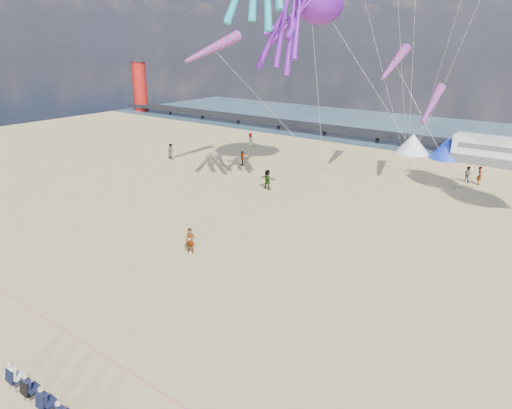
% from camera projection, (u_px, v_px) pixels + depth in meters
% --- Properties ---
extents(ground, '(120.00, 120.00, 0.00)m').
position_uv_depth(ground, '(183.00, 304.00, 23.44)').
color(ground, '#D6BE7B').
rests_on(ground, ground).
extents(water, '(120.00, 120.00, 0.00)m').
position_uv_depth(water, '(462.00, 136.00, 64.82)').
color(water, '#3A5A6E').
rests_on(water, ground).
extents(pier, '(60.00, 3.00, 0.50)m').
position_uv_depth(pier, '(258.00, 119.00, 72.02)').
color(pier, black).
rests_on(pier, ground).
extents(lighthouse, '(2.60, 2.60, 9.00)m').
position_uv_depth(lighthouse, '(140.00, 87.00, 86.64)').
color(lighthouse, '#A5140F').
rests_on(lighthouse, ground).
extents(motorhome_0, '(6.60, 2.50, 3.00)m').
position_uv_depth(motorhome_0, '(486.00, 150.00, 49.64)').
color(motorhome_0, silver).
rests_on(motorhome_0, ground).
extents(tent_white, '(4.00, 4.00, 2.40)m').
position_uv_depth(tent_white, '(413.00, 143.00, 54.26)').
color(tent_white, white).
rests_on(tent_white, ground).
extents(tent_blue, '(4.00, 4.00, 2.40)m').
position_uv_depth(tent_blue, '(447.00, 148.00, 52.00)').
color(tent_blue, '#1933CC').
rests_on(tent_blue, ground).
extents(spectator_row, '(6.10, 0.90, 1.30)m').
position_uv_depth(spectator_row, '(47.00, 400.00, 16.32)').
color(spectator_row, black).
rests_on(spectator_row, ground).
extents(rope_line, '(34.00, 0.03, 0.03)m').
position_uv_depth(rope_line, '(100.00, 354.00, 19.67)').
color(rope_line, '#F2338C').
rests_on(rope_line, ground).
extents(standing_person, '(0.72, 0.61, 1.67)m').
position_uv_depth(standing_person, '(190.00, 241.00, 28.82)').
color(standing_person, tan).
rests_on(standing_person, ground).
extents(beachgoer_1, '(0.90, 0.78, 1.56)m').
position_uv_depth(beachgoer_1, '(468.00, 174.00, 43.38)').
color(beachgoer_1, '#7F6659').
rests_on(beachgoer_1, ground).
extents(beachgoer_3, '(1.07, 1.16, 1.57)m').
position_uv_depth(beachgoer_3, '(242.00, 158.00, 49.23)').
color(beachgoer_3, '#7F6659').
rests_on(beachgoer_3, ground).
extents(beachgoer_4, '(1.10, 0.54, 1.82)m').
position_uv_depth(beachgoer_4, '(267.00, 179.00, 41.27)').
color(beachgoer_4, '#7F6659').
rests_on(beachgoer_4, ground).
extents(beachgoer_5, '(0.81, 1.70, 1.76)m').
position_uv_depth(beachgoer_5, '(480.00, 176.00, 42.55)').
color(beachgoer_5, '#7F6659').
rests_on(beachgoer_5, ground).
extents(beachgoer_6, '(0.58, 0.73, 1.74)m').
position_uv_depth(beachgoer_6, '(250.00, 140.00, 57.79)').
color(beachgoer_6, '#7F6659').
rests_on(beachgoer_6, ground).
extents(beachgoer_7, '(0.90, 0.60, 1.79)m').
position_uv_depth(beachgoer_7, '(171.00, 151.00, 51.84)').
color(beachgoer_7, '#7F6659').
rests_on(beachgoer_7, ground).
extents(sandbag_a, '(0.50, 0.35, 0.22)m').
position_uv_depth(sandbag_a, '(324.00, 168.00, 47.80)').
color(sandbag_a, gray).
rests_on(sandbag_a, ground).
extents(sandbag_b, '(0.50, 0.35, 0.22)m').
position_uv_depth(sandbag_b, '(431.00, 180.00, 43.72)').
color(sandbag_b, gray).
rests_on(sandbag_b, ground).
extents(sandbag_c, '(0.50, 0.35, 0.22)m').
position_uv_depth(sandbag_c, '(460.00, 189.00, 41.30)').
color(sandbag_c, gray).
rests_on(sandbag_c, ground).
extents(sandbag_d, '(0.50, 0.35, 0.22)m').
position_uv_depth(sandbag_d, '(459.00, 189.00, 41.08)').
color(sandbag_d, gray).
rests_on(sandbag_d, ground).
extents(sandbag_e, '(0.50, 0.35, 0.22)m').
position_uv_depth(sandbag_e, '(408.00, 172.00, 46.69)').
color(sandbag_e, gray).
rests_on(sandbag_e, ground).
extents(kite_octopus_purple, '(5.63, 9.18, 9.76)m').
position_uv_depth(kite_octopus_purple, '(320.00, 2.00, 37.88)').
color(kite_octopus_purple, '#651199').
extents(windsock_left, '(2.41, 6.42, 6.33)m').
position_uv_depth(windsock_left, '(213.00, 48.00, 41.94)').
color(windsock_left, red).
extents(windsock_mid, '(1.10, 5.66, 5.65)m').
position_uv_depth(windsock_mid, '(395.00, 63.00, 40.78)').
color(windsock_mid, red).
extents(windsock_right, '(1.10, 5.41, 5.38)m').
position_uv_depth(windsock_right, '(432.00, 104.00, 39.97)').
color(windsock_right, red).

